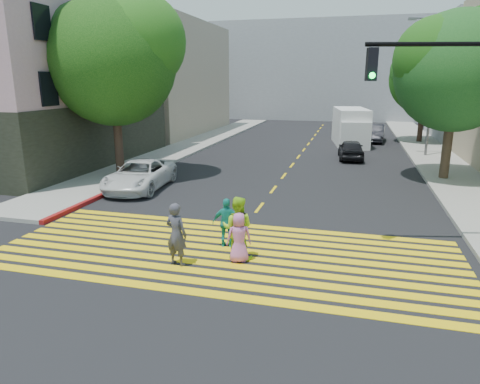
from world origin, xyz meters
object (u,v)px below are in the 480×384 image
at_px(pedestrian_man, 176,234).
at_px(dark_car_near, 351,149).
at_px(white_van, 351,128).
at_px(pedestrian_child, 239,237).
at_px(tree_right_near, 459,65).
at_px(traffic_signal, 471,112).
at_px(silver_car, 352,126).
at_px(tree_left, 114,54).
at_px(tree_right_far, 427,74).
at_px(white_sedan, 140,175).
at_px(pedestrian_woman, 237,228).
at_px(dark_car_parked, 375,133).
at_px(pedestrian_extra, 227,223).

relative_size(pedestrian_man, dark_car_near, 0.47).
bearing_deg(white_van, pedestrian_child, -105.10).
distance_m(tree_right_near, white_van, 12.99).
xyz_separation_m(tree_right_near, traffic_signal, (-1.48, -9.70, -1.54)).
bearing_deg(silver_car, white_van, 82.08).
height_order(tree_left, dark_car_near, tree_left).
height_order(tree_right_near, pedestrian_child, tree_right_near).
bearing_deg(tree_right_near, pedestrian_man, -124.91).
height_order(tree_right_far, white_sedan, tree_right_far).
height_order(tree_right_far, pedestrian_woman, tree_right_far).
distance_m(tree_left, silver_car, 24.95).
distance_m(pedestrian_child, dark_car_parked, 26.35).
xyz_separation_m(pedestrian_man, white_van, (4.19, 24.18, 0.44)).
xyz_separation_m(white_sedan, dark_car_near, (9.28, 10.44, -0.03)).
bearing_deg(dark_car_near, pedestrian_child, 76.42).
relative_size(pedestrian_man, pedestrian_woman, 0.97).
xyz_separation_m(pedestrian_child, dark_car_near, (2.76, 17.16, -0.07)).
bearing_deg(tree_left, white_van, 52.04).
distance_m(silver_car, white_van, 6.99).
distance_m(pedestrian_woman, silver_car, 30.42).
distance_m(tree_right_far, traffic_signal, 23.58).
relative_size(tree_right_far, pedestrian_extra, 5.23).
bearing_deg(silver_car, white_sedan, 61.32).
xyz_separation_m(white_sedan, white_van, (9.14, 16.82, 0.66)).
xyz_separation_m(tree_right_near, dark_car_near, (-4.67, 4.92, -4.94)).
bearing_deg(white_van, tree_right_near, -75.72).
bearing_deg(pedestrian_extra, tree_right_far, -118.05).
height_order(tree_right_near, white_sedan, tree_right_near).
bearing_deg(pedestrian_man, pedestrian_woman, -136.17).
height_order(pedestrian_child, dark_car_near, pedestrian_child).
bearing_deg(tree_right_far, pedestrian_extra, -109.03).
xyz_separation_m(dark_car_near, silver_car, (-0.09, 13.34, 0.11)).
xyz_separation_m(tree_right_near, pedestrian_woman, (-7.52, -12.04, -4.68)).
height_order(tree_right_near, dark_car_near, tree_right_near).
height_order(pedestrian_man, dark_car_near, pedestrian_man).
height_order(tree_right_far, pedestrian_man, tree_right_far).
bearing_deg(pedestrian_extra, pedestrian_child, 113.92).
height_order(white_sedan, white_van, white_van).
relative_size(tree_right_near, dark_car_parked, 1.94).
bearing_deg(tree_right_near, pedestrian_extra, -125.55).
xyz_separation_m(pedestrian_man, pedestrian_child, (1.57, 0.64, -0.17)).
xyz_separation_m(pedestrian_woman, dark_car_near, (2.86, 16.96, -0.27)).
xyz_separation_m(pedestrian_extra, silver_car, (3.29, 29.53, -0.01)).
height_order(tree_left, tree_right_far, tree_left).
height_order(pedestrian_woman, silver_car, pedestrian_woman).
bearing_deg(traffic_signal, white_van, 86.42).
height_order(dark_car_parked, white_van, white_van).
relative_size(pedestrian_child, dark_car_near, 0.38).
relative_size(dark_car_near, white_van, 0.60).
xyz_separation_m(pedestrian_extra, white_van, (3.25, 22.57, 0.57)).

